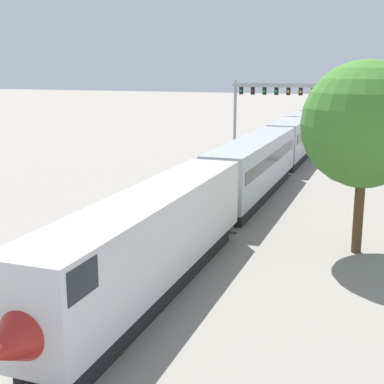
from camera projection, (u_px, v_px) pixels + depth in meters
The scene contains 6 objects.
ground_plane at pixel (74, 318), 23.24m from camera, with size 400.00×400.00×0.00m, color gray.
track_main at pixel (313, 141), 77.57m from camera, with size 2.60×200.00×0.16m.
track_near at pixel (239, 162), 61.05m from camera, with size 2.60×160.00×0.16m.
passenger_train at pixel (280, 148), 53.74m from camera, with size 3.04×82.12×4.80m.
signal_gantry at pixel (282, 100), 64.95m from camera, with size 12.10×0.49×8.89m.
trackside_tree_left at pixel (365, 125), 29.93m from camera, with size 7.00×7.00×10.85m.
Camera 1 is at (11.99, -18.47, 10.44)m, focal length 51.20 mm.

